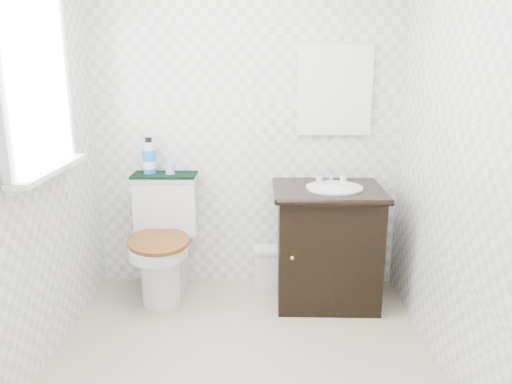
{
  "coord_description": "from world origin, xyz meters",
  "views": [
    {
      "loc": [
        0.11,
        -2.37,
        1.65
      ],
      "look_at": [
        0.07,
        0.75,
        0.83
      ],
      "focal_mm": 35.0,
      "sensor_mm": 36.0,
      "label": 1
    }
  ],
  "objects_px": {
    "toilet": "(164,246)",
    "vanity": "(327,241)",
    "trash_bin": "(267,266)",
    "cup": "(170,168)",
    "mouthwash_bottle": "(149,157)"
  },
  "relations": [
    {
      "from": "toilet",
      "to": "vanity",
      "type": "bearing_deg",
      "value": -3.05
    },
    {
      "from": "trash_bin",
      "to": "cup",
      "type": "distance_m",
      "value": 1.03
    },
    {
      "from": "toilet",
      "to": "vanity",
      "type": "height_order",
      "value": "vanity"
    },
    {
      "from": "vanity",
      "to": "cup",
      "type": "xyz_separation_m",
      "value": [
        -1.11,
        0.18,
        0.48
      ]
    },
    {
      "from": "vanity",
      "to": "mouthwash_bottle",
      "type": "xyz_separation_m",
      "value": [
        -1.26,
        0.21,
        0.55
      ]
    },
    {
      "from": "vanity",
      "to": "trash_bin",
      "type": "xyz_separation_m",
      "value": [
        -0.42,
        0.2,
        -0.28
      ]
    },
    {
      "from": "toilet",
      "to": "vanity",
      "type": "distance_m",
      "value": 1.16
    },
    {
      "from": "toilet",
      "to": "cup",
      "type": "height_order",
      "value": "cup"
    },
    {
      "from": "toilet",
      "to": "mouthwash_bottle",
      "type": "distance_m",
      "value": 0.64
    },
    {
      "from": "trash_bin",
      "to": "cup",
      "type": "height_order",
      "value": "cup"
    },
    {
      "from": "toilet",
      "to": "vanity",
      "type": "xyz_separation_m",
      "value": [
        1.15,
        -0.06,
        0.06
      ]
    },
    {
      "from": "mouthwash_bottle",
      "to": "trash_bin",
      "type": "bearing_deg",
      "value": -0.83
    },
    {
      "from": "vanity",
      "to": "trash_bin",
      "type": "relative_size",
      "value": 2.99
    },
    {
      "from": "cup",
      "to": "trash_bin",
      "type": "bearing_deg",
      "value": 1.15
    },
    {
      "from": "vanity",
      "to": "mouthwash_bottle",
      "type": "distance_m",
      "value": 1.39
    }
  ]
}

